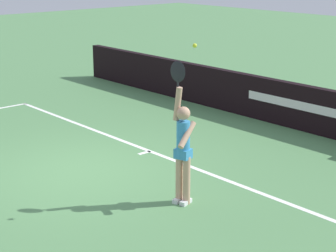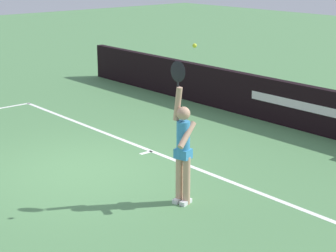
# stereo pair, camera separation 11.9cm
# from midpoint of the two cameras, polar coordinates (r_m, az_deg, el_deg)

# --- Properties ---
(ground_plane) EXTENTS (60.00, 60.00, 0.00)m
(ground_plane) POSITION_cam_midpoint_polar(r_m,az_deg,el_deg) (11.31, -8.84, -4.34)
(ground_plane) COLOR #50844F
(court_lines) EXTENTS (11.08, 6.10, 0.00)m
(court_lines) POSITION_cam_midpoint_polar(r_m,az_deg,el_deg) (10.74, -14.48, -5.81)
(court_lines) COLOR white
(court_lines) RESTS_ON ground
(back_wall) EXTENTS (14.75, 0.22, 1.08)m
(back_wall) POSITION_cam_midpoint_polar(r_m,az_deg,el_deg) (14.66, 9.24, 2.65)
(back_wall) COLOR black
(back_wall) RESTS_ON ground
(tennis_player) EXTENTS (0.47, 0.46, 2.39)m
(tennis_player) POSITION_cam_midpoint_polar(r_m,az_deg,el_deg) (9.42, 1.11, -2.03)
(tennis_player) COLOR tan
(tennis_player) RESTS_ON ground
(tennis_ball) EXTENTS (0.07, 0.07, 0.07)m
(tennis_ball) POSITION_cam_midpoint_polar(r_m,az_deg,el_deg) (8.86, 2.26, 7.92)
(tennis_ball) COLOR #CAD92C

